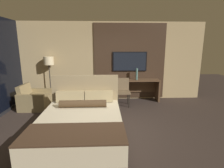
# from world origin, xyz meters

# --- Properties ---
(ground_plane) EXTENTS (16.00, 16.00, 0.00)m
(ground_plane) POSITION_xyz_m (0.00, 0.00, 0.00)
(ground_plane) COLOR #332823
(wall_back_tv_panel) EXTENTS (7.20, 0.09, 2.80)m
(wall_back_tv_panel) POSITION_xyz_m (0.13, 2.59, 1.40)
(wall_back_tv_panel) COLOR tan
(wall_back_tv_panel) RESTS_ON ground_plane
(bed) EXTENTS (1.70, 2.23, 1.24)m
(bed) POSITION_xyz_m (-0.51, -0.38, 0.34)
(bed) COLOR #33281E
(bed) RESTS_ON ground_plane
(desk) EXTENTS (2.08, 0.50, 0.79)m
(desk) POSITION_xyz_m (0.91, 2.32, 0.54)
(desk) COLOR brown
(desk) RESTS_ON ground_plane
(tv) EXTENTS (1.24, 0.04, 0.70)m
(tv) POSITION_xyz_m (0.91, 2.52, 1.41)
(tv) COLOR black
(desk_chair) EXTENTS (0.46, 0.45, 0.91)m
(desk_chair) POSITION_xyz_m (0.61, 1.84, 0.55)
(desk_chair) COLOR brown
(desk_chair) RESTS_ON ground_plane
(armchair_by_window) EXTENTS (0.90, 0.92, 0.78)m
(armchair_by_window) POSITION_xyz_m (-2.25, 1.69, 0.26)
(armchair_by_window) COLOR olive
(armchair_by_window) RESTS_ON ground_plane
(floor_lamp) EXTENTS (0.34, 0.34, 1.61)m
(floor_lamp) POSITION_xyz_m (-1.93, 2.34, 1.34)
(floor_lamp) COLOR #282623
(floor_lamp) RESTS_ON ground_plane
(vase_tall) EXTENTS (0.08, 0.08, 0.40)m
(vase_tall) POSITION_xyz_m (1.14, 2.31, 0.99)
(vase_tall) COLOR #4C706B
(vase_tall) RESTS_ON desk
(book) EXTENTS (0.25, 0.20, 0.03)m
(book) POSITION_xyz_m (0.45, 2.26, 0.80)
(book) COLOR #332D28
(book) RESTS_ON desk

